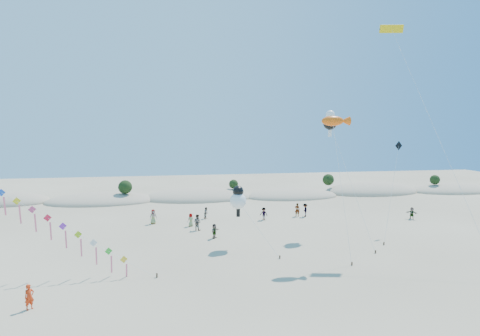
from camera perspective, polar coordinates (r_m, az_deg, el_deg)
name	(u,v)px	position (r m, az deg, el deg)	size (l,w,h in m)	color
ground	(256,324)	(26.05, 2.31, -21.34)	(160.00, 160.00, 0.00)	gray
dune_ridge	(205,197)	(69.08, -4.95, -4.18)	(145.30, 11.49, 5.57)	tan
fish_kite	(336,121)	(38.09, 13.46, 6.48)	(2.70, 3.95, 13.00)	#3F2D1E
cartoon_kite_low	(238,199)	(40.15, -0.26, -4.41)	(3.93, 5.45, 6.16)	#3F2D1E
cartoon_kite_high	(330,122)	(47.35, 12.70, 6.47)	(2.00, 10.23, 13.93)	#3F2D1E
parafoil_kite	(393,32)	(46.72, 20.92, 17.59)	(2.90, 14.69, 22.64)	#3F2D1E
dark_kite	(396,167)	(48.58, 21.24, 0.16)	(5.53, 6.21, 10.40)	#3F2D1E
flyer_foreground	(29,297)	(30.77, -27.78, -15.92)	(0.62, 0.41, 1.69)	red
beachgoers	(256,217)	(50.63, 2.26, -6.91)	(34.48, 10.87, 1.88)	slate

